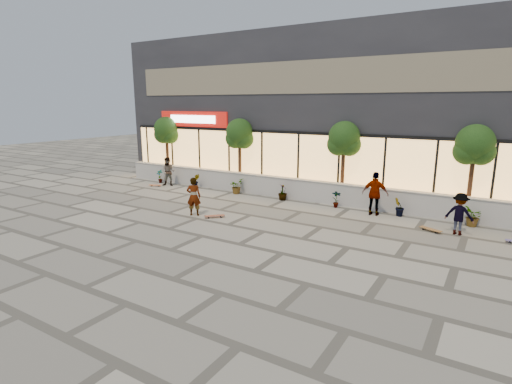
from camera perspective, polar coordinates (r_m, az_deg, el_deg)
The scene contains 21 objects.
ground at distance 14.75m, azimuth -7.68°, elevation -6.27°, with size 80.00×80.00×0.00m, color #A39E8D.
planter_wall at distance 20.31m, azimuth 4.81°, elevation 0.57°, with size 22.00×0.42×1.04m.
retail_building at distance 24.90m, azimuth 10.79°, elevation 11.25°, with size 24.00×9.17×8.50m.
shrub_a at distance 24.86m, azimuth -13.57°, elevation 2.20°, with size 0.43×0.29×0.81m, color #173410.
shrub_b at distance 22.98m, azimuth -8.61°, elevation 1.58°, with size 0.45×0.36×0.81m, color #173410.
shrub_c at distance 21.31m, azimuth -2.84°, elevation 0.85°, with size 0.73×0.63×0.81m, color #173410.
shrub_d at distance 19.90m, azimuth 3.84°, elevation -0.01°, with size 0.45×0.45×0.81m, color #173410.
shrub_e at distance 18.80m, azimuth 11.41°, elevation -0.99°, with size 0.43×0.29×0.81m, color #173410.
shrub_f at distance 18.07m, azimuth 19.75°, elevation -2.04°, with size 0.45×0.36×0.81m, color #173410.
shrub_g at distance 17.76m, azimuth 28.61°, elevation -3.11°, with size 0.73×0.63×0.81m, color #173410.
tree_west at distance 25.78m, azimuth -12.68°, elevation 8.39°, with size 1.60×1.50×3.92m.
tree_midwest at distance 22.31m, azimuth -2.37°, elevation 8.08°, with size 1.60×1.50×3.92m.
tree_mideast at distance 19.62m, azimuth 12.46°, elevation 7.17°, with size 1.60×1.50×3.92m.
tree_east at distance 18.57m, azimuth 28.76°, elevation 5.63°, with size 1.60×1.50×3.92m.
skater_center at distance 17.26m, azimuth -8.89°, elevation -0.64°, with size 0.61×0.40×1.66m, color silver.
skater_left at distance 23.77m, azimuth -12.41°, elevation 2.85°, with size 0.81×0.63×1.67m, color tan.
skater_right_near at distance 17.80m, azimuth 16.65°, elevation -0.25°, with size 1.11×0.46×1.89m, color white.
skater_right_far at distance 16.38m, azimuth 27.07°, elevation -2.81°, with size 1.01×0.58×1.56m, color maroon.
skateboard_center at distance 16.96m, azimuth -5.93°, elevation -3.40°, with size 0.75×0.76×0.10m.
skateboard_left at distance 23.93m, azimuth -14.21°, elevation 0.96°, with size 0.73×0.46×0.09m.
skateboard_right_near at distance 16.50m, azimuth 23.67°, elevation -4.89°, with size 0.86×0.56×0.10m.
Camera 1 is at (8.90, -10.76, 4.74)m, focal length 28.00 mm.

